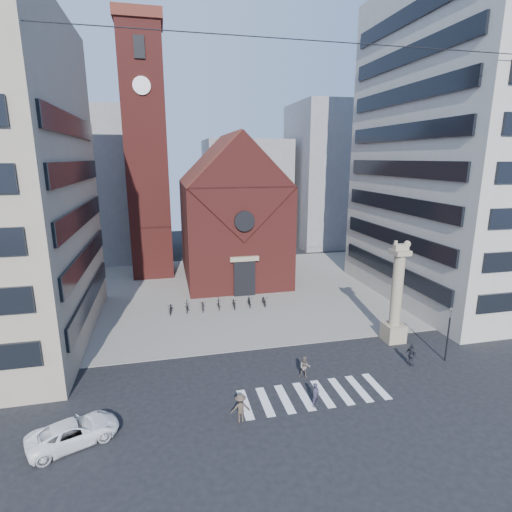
# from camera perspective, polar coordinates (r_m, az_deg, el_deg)

# --- Properties ---
(ground) EXTENTS (120.00, 120.00, 0.00)m
(ground) POSITION_cam_1_polar(r_m,az_deg,el_deg) (30.11, 5.03, -16.24)
(ground) COLOR black
(ground) RESTS_ON ground
(piazza) EXTENTS (46.00, 30.00, 0.05)m
(piazza) POSITION_cam_1_polar(r_m,az_deg,el_deg) (46.95, -2.16, -4.83)
(piazza) COLOR gray
(piazza) RESTS_ON ground
(zebra_crossing) EXTENTS (10.20, 3.20, 0.01)m
(zebra_crossing) POSITION_cam_1_polar(r_m,az_deg,el_deg) (27.87, 8.18, -19.04)
(zebra_crossing) COLOR white
(zebra_crossing) RESTS_ON ground
(church) EXTENTS (12.00, 16.65, 18.00)m
(church) POSITION_cam_1_polar(r_m,az_deg,el_deg) (50.91, -3.54, 5.85)
(church) COLOR maroon
(church) RESTS_ON ground
(campanile) EXTENTS (5.50, 5.50, 31.20)m
(campanile) POSITION_cam_1_polar(r_m,az_deg,el_deg) (52.71, -15.36, 14.12)
(campanile) COLOR maroon
(campanile) RESTS_ON ground
(building_right) EXTENTS (18.00, 22.00, 32.00)m
(building_right) POSITION_cam_1_polar(r_m,az_deg,el_deg) (48.90, 29.17, 13.27)
(building_right) COLOR #B0AA9F
(building_right) RESTS_ON ground
(bg_block_left) EXTENTS (16.00, 14.00, 22.00)m
(bg_block_left) POSITION_cam_1_polar(r_m,az_deg,el_deg) (65.85, -23.57, 9.20)
(bg_block_left) COLOR gray
(bg_block_left) RESTS_ON ground
(bg_block_mid) EXTENTS (14.00, 12.00, 18.00)m
(bg_block_mid) POSITION_cam_1_polar(r_m,az_deg,el_deg) (71.40, -1.46, 9.00)
(bg_block_mid) COLOR gray
(bg_block_mid) RESTS_ON ground
(bg_block_right) EXTENTS (16.00, 14.00, 24.00)m
(bg_block_right) POSITION_cam_1_polar(r_m,az_deg,el_deg) (73.32, 11.60, 11.21)
(bg_block_right) COLOR gray
(bg_block_right) RESTS_ON ground
(lion_column) EXTENTS (1.63, 1.60, 8.68)m
(lion_column) POSITION_cam_1_polar(r_m,az_deg,el_deg) (35.19, 19.38, -6.23)
(lion_column) COLOR gray
(lion_column) RESTS_ON ground
(traffic_light) EXTENTS (0.13, 0.16, 4.30)m
(traffic_light) POSITION_cam_1_polar(r_m,az_deg,el_deg) (33.74, 25.77, -9.87)
(traffic_light) COLOR black
(traffic_light) RESTS_ON ground
(white_car) EXTENTS (5.14, 3.76, 1.30)m
(white_car) POSITION_cam_1_polar(r_m,az_deg,el_deg) (25.57, -24.59, -21.91)
(white_car) COLOR white
(white_car) RESTS_ON ground
(pedestrian_0) EXTENTS (0.68, 0.63, 1.56)m
(pedestrian_0) POSITION_cam_1_polar(r_m,az_deg,el_deg) (26.45, 8.51, -19.03)
(pedestrian_0) COLOR #2B2736
(pedestrian_0) RESTS_ON ground
(pedestrian_1) EXTENTS (0.91, 0.79, 1.61)m
(pedestrian_1) POSITION_cam_1_polar(r_m,az_deg,el_deg) (29.22, 6.97, -15.49)
(pedestrian_1) COLOR #62554E
(pedestrian_1) RESTS_ON ground
(pedestrian_2) EXTENTS (0.63, 1.07, 1.72)m
(pedestrian_2) POSITION_cam_1_polar(r_m,az_deg,el_deg) (32.57, 21.33, -13.04)
(pedestrian_2) COLOR #27262E
(pedestrian_2) RESTS_ON ground
(pedestrian_3) EXTENTS (1.15, 0.67, 1.78)m
(pedestrian_3) POSITION_cam_1_polar(r_m,az_deg,el_deg) (24.92, -2.23, -20.86)
(pedestrian_3) COLOR #41352B
(pedestrian_3) RESTS_ON ground
(scooter_0) EXTENTS (0.84, 2.01, 1.03)m
(scooter_0) POSITION_cam_1_polar(r_m,az_deg,el_deg) (40.78, -12.10, -7.29)
(scooter_0) COLOR black
(scooter_0) RESTS_ON piazza
(scooter_1) EXTENTS (0.69, 1.94, 1.14)m
(scooter_1) POSITION_cam_1_polar(r_m,az_deg,el_deg) (40.80, -9.85, -7.09)
(scooter_1) COLOR black
(scooter_1) RESTS_ON piazza
(scooter_2) EXTENTS (0.84, 2.01, 1.03)m
(scooter_2) POSITION_cam_1_polar(r_m,az_deg,el_deg) (40.92, -7.60, -7.02)
(scooter_2) COLOR black
(scooter_2) RESTS_ON piazza
(scooter_3) EXTENTS (0.69, 1.94, 1.14)m
(scooter_3) POSITION_cam_1_polar(r_m,az_deg,el_deg) (41.06, -5.37, -6.80)
(scooter_3) COLOR black
(scooter_3) RESTS_ON piazza
(scooter_4) EXTENTS (0.84, 2.01, 1.03)m
(scooter_4) POSITION_cam_1_polar(r_m,az_deg,el_deg) (41.30, -3.15, -6.72)
(scooter_4) COLOR black
(scooter_4) RESTS_ON piazza
(scooter_5) EXTENTS (0.69, 1.94, 1.14)m
(scooter_5) POSITION_cam_1_polar(r_m,az_deg,el_deg) (41.56, -0.97, -6.48)
(scooter_5) COLOR black
(scooter_5) RESTS_ON piazza
(scooter_6) EXTENTS (0.84, 2.01, 1.03)m
(scooter_6) POSITION_cam_1_polar(r_m,az_deg,el_deg) (41.92, 1.18, -6.38)
(scooter_6) COLOR black
(scooter_6) RESTS_ON piazza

